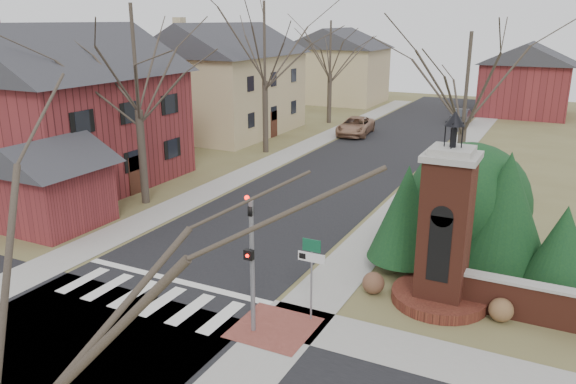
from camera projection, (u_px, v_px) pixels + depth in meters
The scene contains 28 objects.
ground at pixel (132, 308), 18.55m from camera, with size 120.00×120.00×0.00m, color brown.
main_street at pixel (358, 162), 37.34m from camera, with size 8.00×70.00×0.01m, color black.
cross_street at pixel (60, 355), 15.98m from camera, with size 120.00×8.00×0.01m, color black.
crosswalk_zone at pixel (148, 298), 19.23m from camera, with size 8.00×2.20×0.02m, color silver.
stop_bar at pixel (175, 280), 20.51m from camera, with size 8.00×0.35×0.02m, color silver.
sidewalk_right_main at pixel (436, 171), 35.12m from camera, with size 2.00×60.00×0.02m, color gray.
sidewalk_left at pixel (288, 154), 39.56m from camera, with size 2.00×60.00×0.02m, color gray.
curb_apron at pixel (274, 328), 17.35m from camera, with size 2.40×2.40×0.02m, color brown.
traffic_signal_pole at pixel (251, 253), 16.43m from camera, with size 0.28×0.41×4.50m.
sign_post at pixel (311, 263), 17.28m from camera, with size 0.90×0.07×2.75m.
brick_gate_monument at pixel (444, 242), 18.33m from camera, with size 3.20×3.20×6.47m.
house_brick_left at pixel (67, 103), 31.26m from camera, with size 9.80×11.80×9.42m.
house_stucco_left at pixel (225, 77), 46.02m from camera, with size 9.80×12.80×9.28m.
garage_left at pixel (50, 179), 25.36m from camera, with size 4.80×4.80×4.29m.
house_distant_left at pixel (337, 64), 63.43m from camera, with size 10.80×8.80×8.53m.
house_distant_right at pixel (526, 77), 55.07m from camera, with size 8.80×8.80×7.30m.
evergreen_near at pixel (407, 212), 20.77m from camera, with size 2.80×2.80×4.10m.
evergreen_mid at pixel (505, 208), 20.30m from camera, with size 3.40×3.40×4.70m.
evergreen_far at pixel (563, 245), 18.80m from camera, with size 2.40×2.40×3.30m.
evergreen_mass at pixel (468, 198), 22.11m from camera, with size 4.80×4.80×4.80m, color #10311B.
bare_tree_0 at pixel (134, 51), 26.95m from camera, with size 8.05×8.05×11.15m.
bare_tree_1 at pixel (264, 36), 37.96m from camera, with size 8.40×8.40×11.64m.
bare_tree_2 at pixel (331, 44), 49.58m from camera, with size 7.35×7.35×10.19m.
bare_tree_3 at pixel (468, 72), 27.04m from camera, with size 7.00×7.00×9.70m.
pickup_truck at pixel (355, 126), 46.08m from camera, with size 2.38×5.17×1.44m, color #996E53.
distant_car at pixel (461, 116), 51.26m from camera, with size 1.42×4.07×1.34m, color #313439.
dry_shrub_left at pixel (373, 283), 19.46m from camera, with size 0.77×0.77×0.77m, color brown.
dry_shrub_right at pixel (501, 310), 17.67m from camera, with size 0.77×0.77×0.77m, color brown.
Camera 1 is at (12.04, -12.52, 9.16)m, focal length 35.00 mm.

